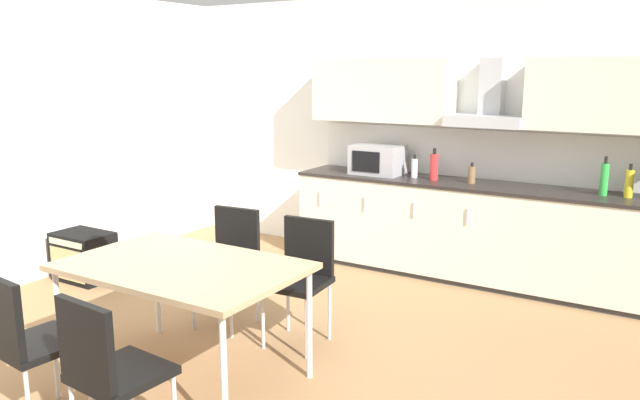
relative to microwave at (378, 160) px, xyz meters
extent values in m
cube|color=#9E754C|center=(0.27, -2.58, -1.04)|extent=(8.00, 8.63, 0.02)
cube|color=white|center=(0.27, 0.34, 0.27)|extent=(6.40, 0.10, 2.60)
cube|color=#333333|center=(1.01, 0.00, -1.01)|extent=(3.32, 0.54, 0.05)
cube|color=silver|center=(1.01, 0.00, -0.58)|extent=(3.46, 0.59, 0.81)
cube|color=#282321|center=(1.01, 0.00, -0.15)|extent=(3.48, 0.61, 0.03)
cube|color=silver|center=(-0.47, -0.30, -0.37)|extent=(0.01, 0.01, 0.14)
cube|color=silver|center=(0.03, -0.30, -0.37)|extent=(0.01, 0.01, 0.14)
cube|color=silver|center=(0.52, -0.30, -0.37)|extent=(0.01, 0.01, 0.14)
cube|color=silver|center=(1.01, -0.30, -0.37)|extent=(0.01, 0.01, 0.14)
cube|color=silver|center=(1.01, 0.28, 0.09)|extent=(3.46, 0.02, 0.45)
cube|color=silver|center=(-0.02, 0.12, 0.66)|extent=(1.39, 0.34, 0.59)
cube|color=silver|center=(2.05, 0.12, 0.66)|extent=(1.39, 0.34, 0.59)
cube|color=#B7BABF|center=(1.01, 0.10, 0.41)|extent=(0.67, 0.40, 0.10)
cube|color=#B7BABF|center=(1.01, 0.21, 0.68)|extent=(0.20, 0.16, 0.54)
cube|color=#ADADB2|center=(0.00, 0.00, 0.00)|extent=(0.48, 0.34, 0.28)
cube|color=black|center=(-0.04, -0.17, 0.00)|extent=(0.29, 0.01, 0.20)
cylinder|color=red|center=(0.59, -0.02, -0.02)|extent=(0.07, 0.07, 0.24)
cylinder|color=black|center=(0.59, -0.02, 0.13)|extent=(0.03, 0.03, 0.05)
cylinder|color=green|center=(2.02, 0.01, -0.01)|extent=(0.06, 0.06, 0.26)
cylinder|color=black|center=(2.02, 0.01, 0.15)|extent=(0.03, 0.03, 0.06)
cylinder|color=yellow|center=(2.20, 0.03, -0.03)|extent=(0.07, 0.07, 0.22)
cylinder|color=black|center=(2.20, 0.03, 0.11)|extent=(0.03, 0.03, 0.05)
cylinder|color=white|center=(0.38, 0.01, -0.05)|extent=(0.06, 0.06, 0.18)
cylinder|color=black|center=(0.38, 0.01, 0.06)|extent=(0.02, 0.02, 0.04)
cylinder|color=brown|center=(0.94, -0.01, -0.06)|extent=(0.06, 0.06, 0.15)
cylinder|color=black|center=(0.94, -0.01, 0.03)|extent=(0.03, 0.03, 0.03)
cube|color=tan|center=(0.06, -2.76, -0.31)|extent=(1.43, 0.93, 0.04)
cylinder|color=silver|center=(-0.60, -3.16, -0.68)|extent=(0.04, 0.04, 0.71)
cylinder|color=silver|center=(0.71, -3.16, -0.68)|extent=(0.04, 0.04, 0.71)
cylinder|color=silver|center=(-0.60, -2.36, -0.68)|extent=(0.04, 0.04, 0.71)
cylinder|color=silver|center=(0.71, -2.36, -0.68)|extent=(0.04, 0.04, 0.71)
cube|color=black|center=(-0.26, -3.52, -0.58)|extent=(0.44, 0.44, 0.04)
cube|color=black|center=(-0.28, -3.70, -0.36)|extent=(0.38, 0.08, 0.40)
cylinder|color=silver|center=(-0.42, -3.34, -0.82)|extent=(0.02, 0.02, 0.43)
cylinder|color=silver|center=(-0.08, -3.37, -0.82)|extent=(0.02, 0.02, 0.43)
cube|color=black|center=(0.38, -3.52, -0.58)|extent=(0.43, 0.43, 0.04)
cube|color=black|center=(0.36, -3.70, -0.36)|extent=(0.38, 0.07, 0.40)
cylinder|color=silver|center=(0.22, -3.34, -0.82)|extent=(0.02, 0.02, 0.43)
cube|color=black|center=(0.38, -2.00, -0.58)|extent=(0.43, 0.43, 0.04)
cube|color=black|center=(0.36, -1.82, -0.36)|extent=(0.38, 0.07, 0.40)
cylinder|color=silver|center=(0.56, -2.15, -0.82)|extent=(0.02, 0.02, 0.43)
cylinder|color=silver|center=(0.22, -2.18, -0.82)|extent=(0.02, 0.02, 0.43)
cylinder|color=silver|center=(0.54, -1.81, -0.82)|extent=(0.02, 0.02, 0.43)
cylinder|color=silver|center=(0.20, -1.84, -0.82)|extent=(0.02, 0.02, 0.43)
cube|color=black|center=(-0.26, -2.00, -0.58)|extent=(0.43, 0.43, 0.04)
cube|color=black|center=(-0.28, -1.82, -0.36)|extent=(0.38, 0.07, 0.40)
cylinder|color=silver|center=(-0.08, -2.15, -0.82)|extent=(0.02, 0.02, 0.43)
cylinder|color=silver|center=(-0.42, -2.18, -0.82)|extent=(0.02, 0.02, 0.43)
cylinder|color=silver|center=(-0.11, -1.81, -0.82)|extent=(0.02, 0.02, 0.43)
cylinder|color=silver|center=(-0.45, -1.84, -0.82)|extent=(0.02, 0.02, 0.43)
cube|color=black|center=(-2.04, -1.86, -0.81)|extent=(0.52, 0.36, 0.44)
cube|color=tan|center=(-2.04, -2.04, -0.84)|extent=(0.44, 0.01, 0.29)
cube|color=beige|center=(-2.04, -2.04, -0.65)|extent=(0.44, 0.01, 0.05)
cone|color=silver|center=(0.06, -2.76, 0.90)|extent=(0.32, 0.32, 0.22)
camera|label=1|loc=(2.64, -5.39, 0.86)|focal=35.00mm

